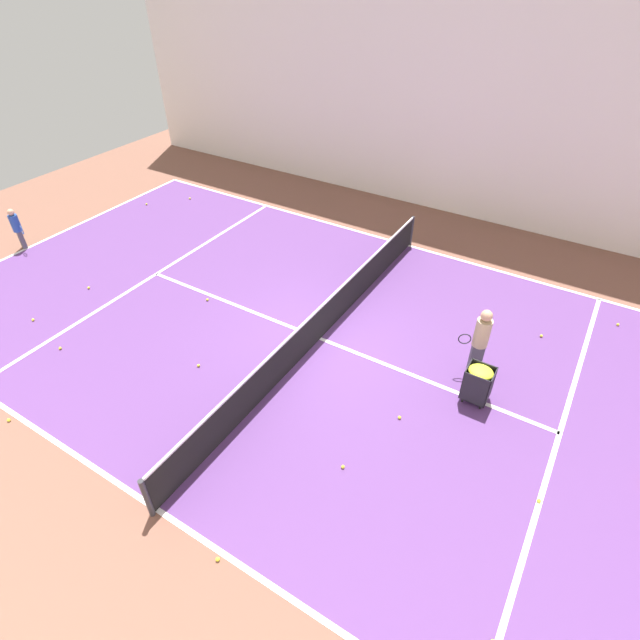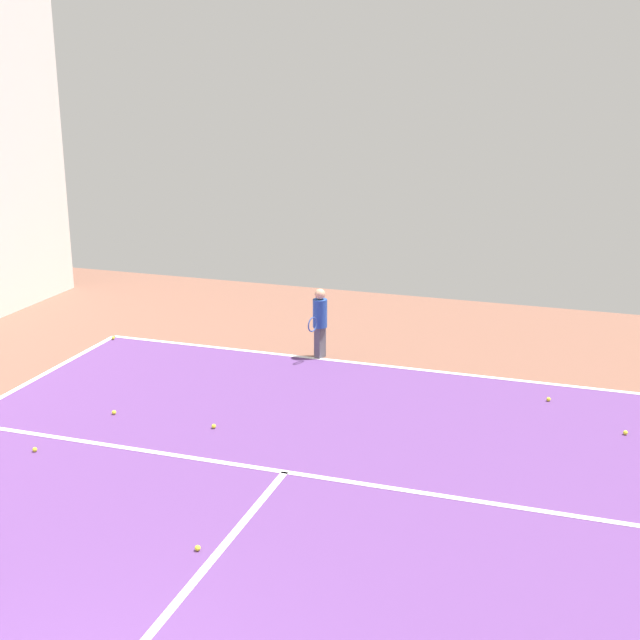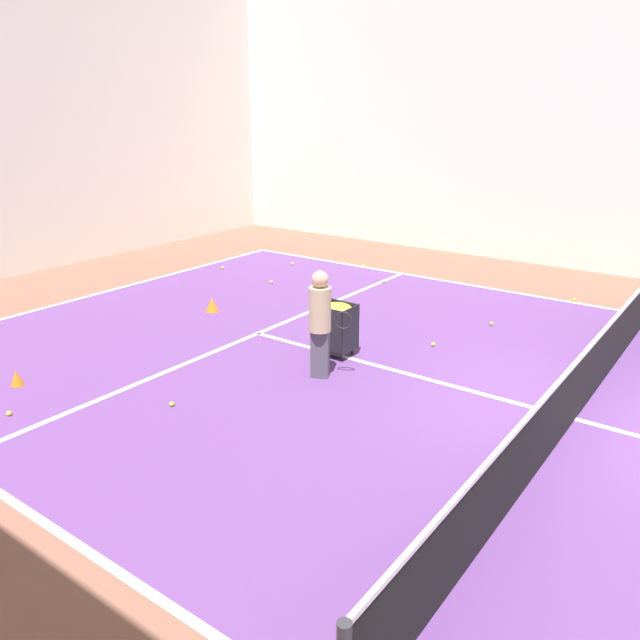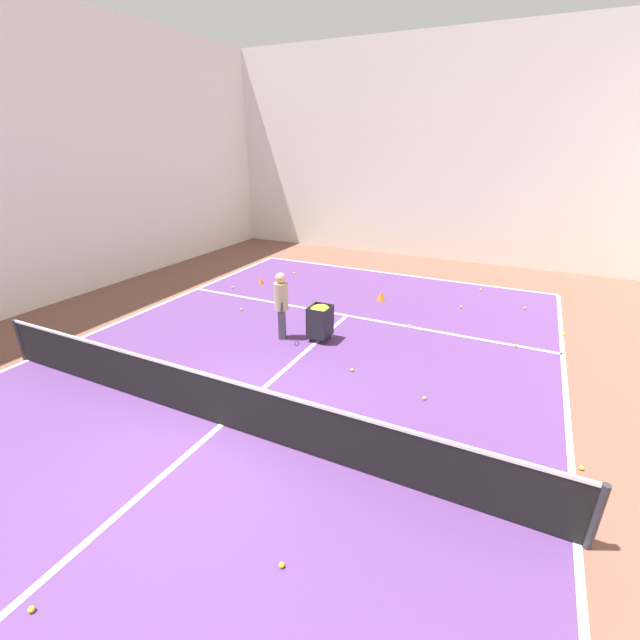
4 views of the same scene
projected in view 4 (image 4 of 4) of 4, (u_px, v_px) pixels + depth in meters
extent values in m
plane|color=brown|center=(222.00, 425.00, 7.45)|extent=(30.59, 30.59, 0.00)
cube|color=#563370|center=(222.00, 425.00, 7.45)|extent=(10.87, 20.56, 0.00)
cube|color=white|center=(395.00, 274.00, 15.97)|extent=(10.87, 0.10, 0.00)
cube|color=white|center=(28.00, 360.00, 9.66)|extent=(0.10, 20.56, 0.00)
cube|color=white|center=(577.00, 543.00, 5.25)|extent=(0.10, 20.56, 0.00)
cube|color=white|center=(347.00, 316.00, 12.14)|extent=(10.87, 0.10, 0.00)
cube|color=white|center=(222.00, 425.00, 7.45)|extent=(0.10, 11.31, 0.00)
cube|color=silver|center=(425.00, 152.00, 16.93)|extent=(16.91, 0.15, 8.35)
cylinder|color=#2D2D33|center=(20.00, 340.00, 9.51)|extent=(0.10, 0.10, 0.97)
cylinder|color=#2D2D33|center=(597.00, 517.00, 5.02)|extent=(0.10, 0.10, 0.97)
cube|color=black|center=(219.00, 402.00, 7.27)|extent=(10.97, 0.03, 0.90)
cube|color=white|center=(217.00, 378.00, 7.09)|extent=(10.97, 0.04, 0.05)
cube|color=#4C4C56|center=(282.00, 324.00, 10.64)|extent=(0.26, 0.31, 0.76)
cylinder|color=tan|center=(281.00, 296.00, 10.36)|extent=(0.45, 0.45, 0.68)
sphere|color=tan|center=(280.00, 278.00, 10.18)|extent=(0.25, 0.25, 0.25)
torus|color=black|center=(282.00, 308.00, 10.10)|extent=(0.14, 0.27, 0.28)
cube|color=black|center=(320.00, 335.00, 10.62)|extent=(0.50, 0.56, 0.02)
cube|color=black|center=(315.00, 325.00, 10.25)|extent=(0.50, 0.02, 0.75)
cube|color=black|center=(325.00, 317.00, 10.70)|extent=(0.50, 0.02, 0.75)
cube|color=black|center=(311.00, 319.00, 10.57)|extent=(0.02, 0.56, 0.75)
cube|color=black|center=(329.00, 323.00, 10.38)|extent=(0.02, 0.56, 0.75)
ellipsoid|color=yellow|center=(320.00, 309.00, 10.35)|extent=(0.46, 0.52, 0.16)
cylinder|color=black|center=(310.00, 339.00, 10.56)|extent=(0.05, 0.05, 0.13)
cylinder|color=black|center=(323.00, 342.00, 10.41)|extent=(0.05, 0.05, 0.13)
cylinder|color=black|center=(317.00, 333.00, 10.88)|extent=(0.05, 0.05, 0.13)
cylinder|color=black|center=(330.00, 336.00, 10.74)|extent=(0.05, 0.05, 0.13)
cone|color=orange|center=(261.00, 280.00, 14.82)|extent=(0.19, 0.19, 0.24)
cone|color=orange|center=(381.00, 296.00, 13.26)|extent=(0.26, 0.26, 0.29)
sphere|color=yellow|center=(409.00, 326.00, 11.38)|extent=(0.07, 0.07, 0.07)
sphere|color=yellow|center=(352.00, 370.00, 9.18)|extent=(0.07, 0.07, 0.07)
sphere|color=yellow|center=(31.00, 609.00, 4.48)|extent=(0.07, 0.07, 0.07)
sphere|color=yellow|center=(282.00, 565.00, 4.95)|extent=(0.07, 0.07, 0.07)
sphere|color=yellow|center=(424.00, 398.00, 8.17)|extent=(0.07, 0.07, 0.07)
sphere|color=yellow|center=(232.00, 287.00, 14.39)|extent=(0.07, 0.07, 0.07)
sphere|color=yellow|center=(563.00, 334.00, 10.87)|extent=(0.07, 0.07, 0.07)
sphere|color=yellow|center=(582.00, 468.00, 6.42)|extent=(0.07, 0.07, 0.07)
sphere|color=yellow|center=(524.00, 308.00, 12.60)|extent=(0.07, 0.07, 0.07)
sphere|color=yellow|center=(461.00, 307.00, 12.70)|extent=(0.07, 0.07, 0.07)
sphere|color=yellow|center=(294.00, 273.00, 15.96)|extent=(0.07, 0.07, 0.07)
sphere|color=yellow|center=(241.00, 309.00, 12.49)|extent=(0.07, 0.07, 0.07)
sphere|color=yellow|center=(516.00, 346.00, 10.27)|extent=(0.07, 0.07, 0.07)
sphere|color=yellow|center=(481.00, 290.00, 14.16)|extent=(0.07, 0.07, 0.07)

